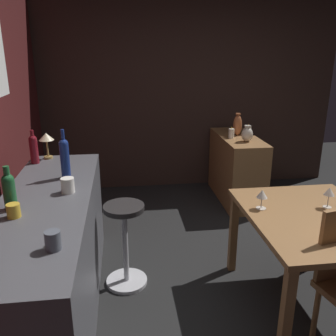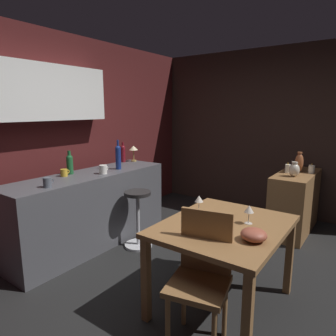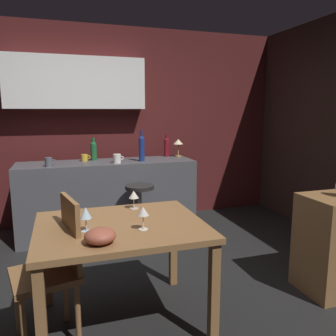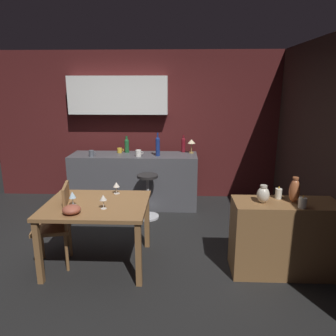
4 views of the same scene
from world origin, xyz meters
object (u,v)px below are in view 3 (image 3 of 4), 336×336
chair_near_window (55,265)px  wine_glass_center (143,212)px  wine_glass_right (86,214)px  cup_white (117,158)px  fruit_bowl (100,236)px  wine_glass_left (134,195)px  wine_bottle_ruby (167,146)px  cup_slate (49,162)px  wine_bottle_cobalt (142,147)px  cup_mustard (85,158)px  wine_bottle_green (94,150)px  bar_stool (140,214)px  dining_table (121,237)px  counter_lamp (178,143)px

chair_near_window → wine_glass_center: size_ratio=6.12×
wine_glass_right → cup_white: cup_white is taller
cup_white → fruit_bowl: bearing=-102.0°
wine_glass_left → wine_bottle_ruby: 1.93m
chair_near_window → cup_slate: cup_slate is taller
wine_glass_left → wine_bottle_cobalt: size_ratio=0.38×
cup_slate → cup_mustard: 0.50m
wine_bottle_cobalt → cup_slate: bearing=-175.7°
wine_glass_left → wine_bottle_green: bearing=95.0°
chair_near_window → wine_bottle_cobalt: size_ratio=2.51×
bar_stool → cup_white: bearing=115.7°
wine_glass_center → cup_white: size_ratio=1.23×
dining_table → wine_bottle_ruby: (0.98, 2.08, 0.39)m
bar_stool → wine_glass_right: bearing=-115.6°
wine_bottle_green → cup_mustard: wine_bottle_green is taller
dining_table → cup_mustard: cup_mustard is taller
cup_slate → wine_glass_right: bearing=-81.3°
wine_glass_left → wine_bottle_ruby: size_ratio=0.49×
bar_stool → wine_glass_right: (-0.67, -1.40, 0.49)m
wine_bottle_cobalt → cup_mustard: wine_bottle_cobalt is taller
wine_glass_right → counter_lamp: 2.48m
bar_stool → wine_bottle_cobalt: bearing=73.3°
bar_stool → fruit_bowl: fruit_bowl is taller
wine_glass_left → cup_slate: size_ratio=1.27×
wine_glass_right → cup_slate: size_ratio=1.41×
bar_stool → wine_bottle_green: bearing=121.4°
cup_slate → counter_lamp: size_ratio=0.49×
wine_bottle_green → wine_bottle_cobalt: (0.55, -0.26, 0.04)m
fruit_bowl → cup_mustard: (0.07, 2.27, 0.16)m
dining_table → cup_mustard: bearing=92.9°
chair_near_window → dining_table: bearing=4.5°
wine_bottle_green → cup_slate: wine_bottle_green is taller
chair_near_window → wine_glass_right: (0.20, -0.04, 0.34)m
wine_glass_center → counter_lamp: bearing=65.1°
wine_glass_right → chair_near_window: bearing=168.8°
chair_near_window → wine_bottle_ruby: size_ratio=3.25×
wine_glass_right → wine_bottle_green: size_ratio=0.57×
wine_bottle_green → fruit_bowl: bearing=-94.7°
wine_bottle_ruby → counter_lamp: 0.17m
bar_stool → fruit_bowl: (-0.61, -1.63, 0.41)m
chair_near_window → wine_glass_center: bearing=-12.3°
counter_lamp → wine_bottle_ruby: bearing=147.6°
wine_glass_center → chair_near_window: bearing=167.7°
bar_stool → wine_bottle_ruby: size_ratio=2.38×
wine_bottle_ruby → cup_mustard: wine_bottle_ruby is taller
wine_glass_right → fruit_bowl: 0.25m
chair_near_window → cup_white: bearing=68.2°
wine_glass_right → counter_lamp: (1.35, 2.07, 0.22)m
fruit_bowl → wine_glass_center: bearing=26.7°
cup_mustard → wine_glass_center: bearing=-84.1°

